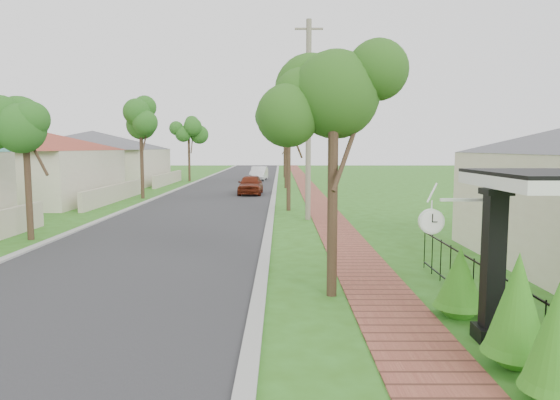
% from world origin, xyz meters
% --- Properties ---
extents(ground, '(160.00, 160.00, 0.00)m').
position_xyz_m(ground, '(0.00, 0.00, 0.00)').
color(ground, '#316317').
rests_on(ground, ground).
extents(road, '(7.00, 120.00, 0.02)m').
position_xyz_m(road, '(-3.00, 20.00, 0.00)').
color(road, '#28282B').
rests_on(road, ground).
extents(kerb_right, '(0.30, 120.00, 0.10)m').
position_xyz_m(kerb_right, '(0.65, 20.00, 0.00)').
color(kerb_right, '#9E9E99').
rests_on(kerb_right, ground).
extents(kerb_left, '(0.30, 120.00, 0.10)m').
position_xyz_m(kerb_left, '(-6.65, 20.00, 0.00)').
color(kerb_left, '#9E9E99').
rests_on(kerb_left, ground).
extents(sidewalk, '(1.50, 120.00, 0.03)m').
position_xyz_m(sidewalk, '(3.25, 20.00, 0.00)').
color(sidewalk, '#96503C').
rests_on(sidewalk, ground).
extents(porch_post, '(0.48, 0.48, 2.52)m').
position_xyz_m(porch_post, '(4.55, -1.00, 1.12)').
color(porch_post, black).
rests_on(porch_post, ground).
extents(picket_fence, '(0.03, 8.02, 1.00)m').
position_xyz_m(picket_fence, '(4.90, -0.00, 0.53)').
color(picket_fence, black).
rests_on(picket_fence, ground).
extents(street_trees, '(10.70, 37.65, 5.89)m').
position_xyz_m(street_trees, '(-2.87, 26.84, 4.54)').
color(street_trees, '#382619').
rests_on(street_trees, ground).
extents(hedge_row, '(0.84, 4.08, 1.79)m').
position_xyz_m(hedge_row, '(4.45, -1.65, 0.75)').
color(hedge_row, '#167117').
rests_on(hedge_row, ground).
extents(far_house_red, '(15.56, 15.56, 4.60)m').
position_xyz_m(far_house_red, '(-14.97, 20.00, 2.34)').
color(far_house_red, beige).
rests_on(far_house_red, ground).
extents(far_house_grey, '(15.56, 15.56, 4.60)m').
position_xyz_m(far_house_grey, '(-14.97, 34.00, 2.34)').
color(far_house_grey, beige).
rests_on(far_house_grey, ground).
extents(parked_car_red, '(1.63, 3.91, 1.32)m').
position_xyz_m(parked_car_red, '(-0.93, 24.68, 0.66)').
color(parked_car_red, '#611F0E').
rests_on(parked_car_red, ground).
extents(parked_car_white, '(1.69, 4.10, 1.32)m').
position_xyz_m(parked_car_white, '(-1.00, 39.19, 0.66)').
color(parked_car_white, silver).
rests_on(parked_car_white, ground).
extents(near_tree, '(1.96, 1.96, 5.02)m').
position_xyz_m(near_tree, '(2.20, 1.50, 3.99)').
color(near_tree, '#382619').
rests_on(near_tree, ground).
extents(utility_pole, '(1.20, 0.24, 8.56)m').
position_xyz_m(utility_pole, '(2.30, 12.80, 4.34)').
color(utility_pole, gray).
rests_on(utility_pole, ground).
extents(station_clock, '(1.06, 0.13, 0.60)m').
position_xyz_m(station_clock, '(3.69, -0.60, 1.95)').
color(station_clock, white).
rests_on(station_clock, ground).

